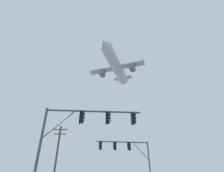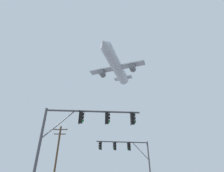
{
  "view_description": "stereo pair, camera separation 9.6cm",
  "coord_description": "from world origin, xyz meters",
  "px_view_note": "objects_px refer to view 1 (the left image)",
  "views": [
    {
      "loc": [
        -1.03,
        -5.84,
        1.5
      ],
      "look_at": [
        -0.12,
        19.8,
        16.04
      ],
      "focal_mm": 27.9,
      "sensor_mm": 36.0,
      "label": 1
    },
    {
      "loc": [
        -0.93,
        -5.84,
        1.5
      ],
      "look_at": [
        -0.12,
        19.8,
        16.04
      ],
      "focal_mm": 27.9,
      "sensor_mm": 36.0,
      "label": 2
    }
  ],
  "objects_px": {
    "airplane": "(116,66)",
    "signal_pole_near": "(82,128)",
    "utility_pole": "(56,156)",
    "signal_pole_far": "(128,153)"
  },
  "relations": [
    {
      "from": "signal_pole_far",
      "to": "utility_pole",
      "type": "height_order",
      "value": "utility_pole"
    },
    {
      "from": "signal_pole_near",
      "to": "signal_pole_far",
      "type": "bearing_deg",
      "value": 64.43
    },
    {
      "from": "signal_pole_far",
      "to": "airplane",
      "type": "distance_m",
      "value": 36.42
    },
    {
      "from": "airplane",
      "to": "signal_pole_near",
      "type": "bearing_deg",
      "value": -98.31
    },
    {
      "from": "signal_pole_near",
      "to": "signal_pole_far",
      "type": "distance_m",
      "value": 10.67
    },
    {
      "from": "airplane",
      "to": "signal_pole_far",
      "type": "bearing_deg",
      "value": -89.96
    },
    {
      "from": "airplane",
      "to": "utility_pole",
      "type": "bearing_deg",
      "value": -119.72
    },
    {
      "from": "signal_pole_far",
      "to": "utility_pole",
      "type": "distance_m",
      "value": 10.86
    },
    {
      "from": "signal_pole_far",
      "to": "airplane",
      "type": "height_order",
      "value": "airplane"
    },
    {
      "from": "utility_pole",
      "to": "airplane",
      "type": "xyz_separation_m",
      "value": [
        9.89,
        17.33,
        29.09
      ]
    }
  ]
}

